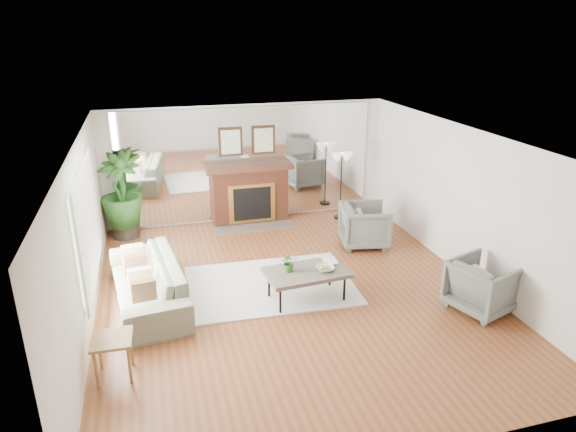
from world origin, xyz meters
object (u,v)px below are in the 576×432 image
object	(u,v)px
armchair_front	(483,286)
side_table	(112,344)
fireplace	(250,193)
coffee_table	(307,273)
potted_ficus	(121,193)
sofa	(147,282)
floor_lamp	(342,163)
armchair_back	(365,225)

from	to	relation	value
armchair_front	side_table	xyz separation A→B (m)	(-5.25, -0.17, 0.06)
fireplace	armchair_front	world-z (taller)	fireplace
coffee_table	potted_ficus	bearing A→B (deg)	129.15
fireplace	armchair_front	bearing A→B (deg)	-60.06
fireplace	sofa	bearing A→B (deg)	-126.87
floor_lamp	potted_ficus	bearing A→B (deg)	178.08
armchair_back	floor_lamp	bearing A→B (deg)	8.66
sofa	side_table	world-z (taller)	sofa
sofa	side_table	size ratio (longest dim) A/B	4.40
sofa	potted_ficus	size ratio (longest dim) A/B	1.37
coffee_table	potted_ficus	size ratio (longest dim) A/B	0.76
side_table	coffee_table	bearing A→B (deg)	22.15
armchair_back	armchair_front	distance (m)	2.79
side_table	potted_ficus	xyz separation A→B (m)	(0.05, 4.52, 0.47)
coffee_table	armchair_front	distance (m)	2.63
floor_lamp	side_table	bearing A→B (deg)	-136.45
floor_lamp	fireplace	bearing A→B (deg)	170.92
side_table	floor_lamp	distance (m)	6.40
armchair_front	side_table	distance (m)	5.25
sofa	floor_lamp	xyz separation A→B (m)	(4.17, 2.65, 0.91)
potted_ficus	fireplace	bearing A→B (deg)	3.50
armchair_front	side_table	bearing A→B (deg)	72.84
sofa	floor_lamp	world-z (taller)	floor_lamp
fireplace	armchair_back	world-z (taller)	fireplace
side_table	floor_lamp	xyz separation A→B (m)	(4.60, 4.37, 0.80)
floor_lamp	armchair_front	bearing A→B (deg)	-81.19
side_table	floor_lamp	world-z (taller)	floor_lamp
armchair_back	armchair_front	bearing A→B (deg)	-153.21
armchair_back	floor_lamp	world-z (taller)	floor_lamp
side_table	armchair_back	bearing A→B (deg)	32.34
coffee_table	side_table	world-z (taller)	side_table
armchair_back	armchair_front	size ratio (longest dim) A/B	1.03
coffee_table	armchair_front	bearing A→B (deg)	-21.66
coffee_table	sofa	size ratio (longest dim) A/B	0.55
fireplace	armchair_back	xyz separation A→B (m)	(1.87, -1.82, -0.25)
fireplace	sofa	distance (m)	3.71
coffee_table	floor_lamp	xyz separation A→B (m)	(1.79, 3.23, 0.80)
side_table	potted_ficus	size ratio (longest dim) A/B	0.31
armchair_back	floor_lamp	xyz separation A→B (m)	(0.08, 1.51, 0.85)
coffee_table	sofa	bearing A→B (deg)	166.15
armchair_front	sofa	bearing A→B (deg)	53.10
armchair_back	floor_lamp	distance (m)	1.73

